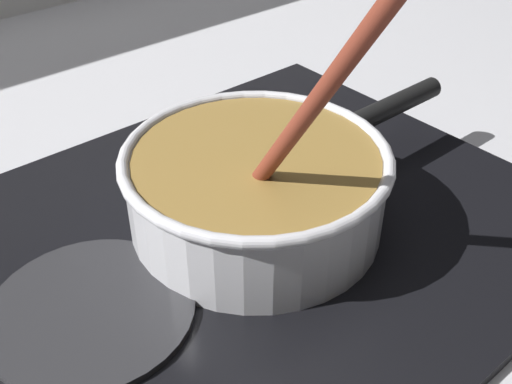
# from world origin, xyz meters

# --- Properties ---
(ground) EXTENTS (2.40, 1.60, 0.04)m
(ground) POSITION_xyz_m (0.00, 0.00, -0.02)
(ground) COLOR #B7B7BC
(hob_plate) EXTENTS (0.56, 0.48, 0.01)m
(hob_plate) POSITION_xyz_m (-0.02, 0.06, 0.01)
(hob_plate) COLOR black
(hob_plate) RESTS_ON ground
(burner_ring) EXTENTS (0.17, 0.17, 0.01)m
(burner_ring) POSITION_xyz_m (-0.02, 0.06, 0.02)
(burner_ring) COLOR #592D0C
(burner_ring) RESTS_ON hob_plate
(spare_burner) EXTENTS (0.17, 0.17, 0.01)m
(spare_burner) POSITION_xyz_m (-0.19, 0.06, 0.01)
(spare_burner) COLOR #262628
(spare_burner) RESTS_ON hob_plate
(cooking_pan) EXTENTS (0.38, 0.30, 0.32)m
(cooking_pan) POSITION_xyz_m (-0.02, 0.06, 0.06)
(cooking_pan) COLOR silver
(cooking_pan) RESTS_ON hob_plate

